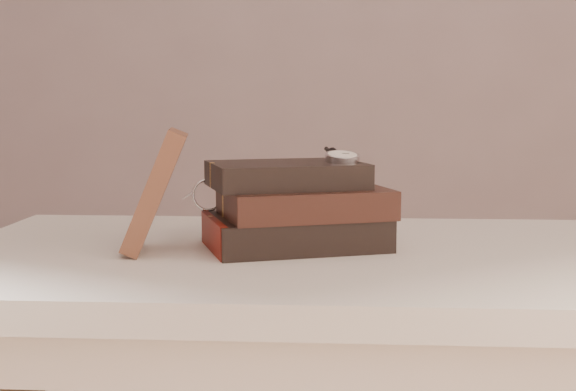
{
  "coord_description": "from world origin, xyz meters",
  "views": [
    {
      "loc": [
        0.05,
        -0.73,
        0.96
      ],
      "look_at": [
        -0.02,
        0.37,
        0.82
      ],
      "focal_mm": 48.42,
      "sensor_mm": 36.0,
      "label": 1
    }
  ],
  "objects": [
    {
      "name": "table",
      "position": [
        0.0,
        0.35,
        0.66
      ],
      "size": [
        1.0,
        0.6,
        0.75
      ],
      "color": "beige",
      "rests_on": "ground"
    },
    {
      "name": "book_stack",
      "position": [
        -0.0,
        0.37,
        0.81
      ],
      "size": [
        0.29,
        0.24,
        0.12
      ],
      "color": "black",
      "rests_on": "table"
    },
    {
      "name": "journal",
      "position": [
        -0.2,
        0.32,
        0.84
      ],
      "size": [
        0.11,
        0.12,
        0.17
      ],
      "primitive_type": "cube",
      "rotation": [
        0.0,
        0.4,
        0.17
      ],
      "color": "#45251A",
      "rests_on": "table"
    },
    {
      "name": "pocket_watch",
      "position": [
        0.06,
        0.38,
        0.88
      ],
      "size": [
        0.07,
        0.16,
        0.02
      ],
      "color": "silver",
      "rests_on": "book_stack"
    },
    {
      "name": "eyeglasses",
      "position": [
        -0.11,
        0.42,
        0.82
      ],
      "size": [
        0.13,
        0.15,
        0.05
      ],
      "color": "silver",
      "rests_on": "book_stack"
    }
  ]
}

